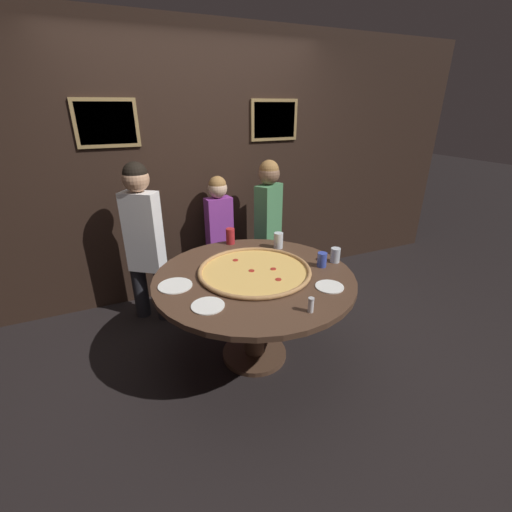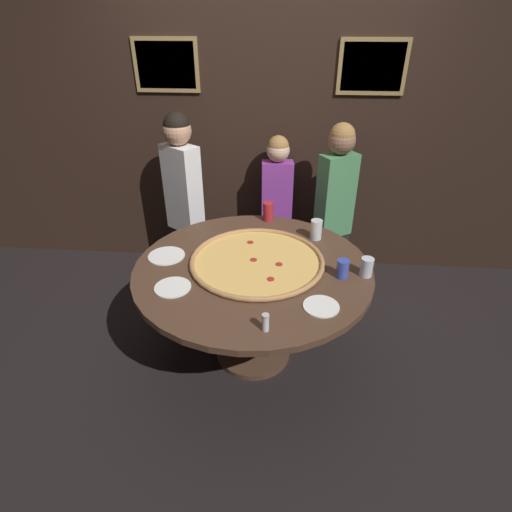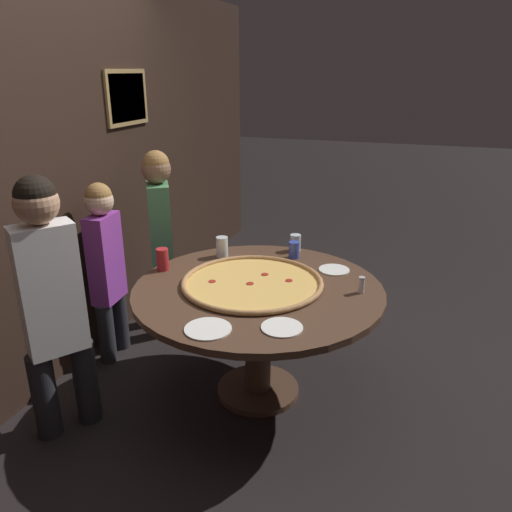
# 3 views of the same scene
# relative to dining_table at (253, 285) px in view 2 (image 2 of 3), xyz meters

# --- Properties ---
(ground_plane) EXTENTS (24.00, 24.00, 0.00)m
(ground_plane) POSITION_rel_dining_table_xyz_m (0.00, 0.00, -0.60)
(ground_plane) COLOR black
(back_wall) EXTENTS (6.40, 0.08, 2.60)m
(back_wall) POSITION_rel_dining_table_xyz_m (0.00, 1.34, 0.71)
(back_wall) COLOR black
(back_wall) RESTS_ON ground_plane
(dining_table) EXTENTS (1.49, 1.49, 0.74)m
(dining_table) POSITION_rel_dining_table_xyz_m (0.00, 0.00, 0.00)
(dining_table) COLOR #4C3323
(dining_table) RESTS_ON ground_plane
(giant_pizza) EXTENTS (0.85, 0.85, 0.03)m
(giant_pizza) POSITION_rel_dining_table_xyz_m (0.02, 0.04, 0.15)
(giant_pizza) COLOR #EAB75B
(giant_pizza) RESTS_ON dining_table
(drink_cup_centre_back) EXTENTS (0.08, 0.08, 0.14)m
(drink_cup_centre_back) POSITION_rel_dining_table_xyz_m (0.06, 0.66, 0.21)
(drink_cup_centre_back) COLOR #B22328
(drink_cup_centre_back) RESTS_ON dining_table
(drink_cup_near_right) EXTENTS (0.08, 0.08, 0.14)m
(drink_cup_near_right) POSITION_rel_dining_table_xyz_m (0.41, 0.40, 0.21)
(drink_cup_near_right) COLOR silver
(drink_cup_near_right) RESTS_ON dining_table
(drink_cup_far_left) EXTENTS (0.07, 0.07, 0.11)m
(drink_cup_far_left) POSITION_rel_dining_table_xyz_m (0.54, -0.08, 0.20)
(drink_cup_far_left) COLOR #384CB7
(drink_cup_far_left) RESTS_ON dining_table
(drink_cup_far_right) EXTENTS (0.08, 0.08, 0.12)m
(drink_cup_far_right) POSITION_rel_dining_table_xyz_m (0.68, -0.05, 0.20)
(drink_cup_far_right) COLOR silver
(drink_cup_far_right) RESTS_ON dining_table
(white_plate_near_front) EXTENTS (0.21, 0.21, 0.01)m
(white_plate_near_front) POSITION_rel_dining_table_xyz_m (-0.44, -0.27, 0.15)
(white_plate_near_front) COLOR white
(white_plate_near_front) RESTS_ON dining_table
(white_plate_left_side) EXTENTS (0.24, 0.24, 0.01)m
(white_plate_left_side) POSITION_rel_dining_table_xyz_m (-0.57, 0.07, 0.15)
(white_plate_left_side) COLOR white
(white_plate_left_side) RESTS_ON dining_table
(white_plate_beside_cup) EXTENTS (0.20, 0.20, 0.01)m
(white_plate_beside_cup) POSITION_rel_dining_table_xyz_m (0.40, -0.38, 0.15)
(white_plate_beside_cup) COLOR white
(white_plate_beside_cup) RESTS_ON dining_table
(condiment_shaker) EXTENTS (0.04, 0.04, 0.10)m
(condiment_shaker) POSITION_rel_dining_table_xyz_m (0.12, -0.59, 0.19)
(condiment_shaker) COLOR silver
(condiment_shaker) RESTS_ON dining_table
(diner_centre_back) EXTENTS (0.38, 0.32, 1.48)m
(diner_centre_back) POSITION_rel_dining_table_xyz_m (-0.66, 0.93, 0.24)
(diner_centre_back) COLOR #232328
(diner_centre_back) RESTS_ON ground_plane
(diner_far_left) EXTENTS (0.32, 0.19, 1.26)m
(diner_far_left) POSITION_rel_dining_table_xyz_m (0.11, 1.13, 0.12)
(diner_far_left) COLOR #232328
(diner_far_left) RESTS_ON ground_plane
(diner_side_right) EXTENTS (0.37, 0.29, 1.41)m
(diner_side_right) POSITION_rel_dining_table_xyz_m (0.59, 0.97, 0.20)
(diner_side_right) COLOR #232328
(diner_side_right) RESTS_ON ground_plane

